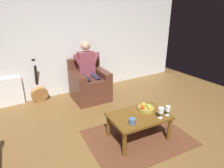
{
  "coord_description": "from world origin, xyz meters",
  "views": [
    {
      "loc": [
        1.56,
        1.8,
        1.99
      ],
      "look_at": [
        -0.19,
        -1.11,
        0.68
      ],
      "focal_mm": 31.32,
      "sensor_mm": 36.0,
      "label": 1
    }
  ],
  "objects_px": {
    "armchair": "(89,85)",
    "fruit_bowl": "(146,108)",
    "candle_jar": "(132,121)",
    "coffee_table": "(139,118)",
    "guitar": "(39,93)",
    "wine_glass_far": "(168,109)",
    "person_seated": "(88,69)",
    "wine_glass_near": "(161,111)"
  },
  "relations": [
    {
      "from": "guitar",
      "to": "wine_glass_far",
      "type": "relative_size",
      "value": 6.02
    },
    {
      "from": "fruit_bowl",
      "to": "wine_glass_far",
      "type": "bearing_deg",
      "value": 119.97
    },
    {
      "from": "armchair",
      "to": "coffee_table",
      "type": "xyz_separation_m",
      "value": [
        -0.03,
        1.8,
        0.02
      ]
    },
    {
      "from": "person_seated",
      "to": "coffee_table",
      "type": "height_order",
      "value": "person_seated"
    },
    {
      "from": "person_seated",
      "to": "coffee_table",
      "type": "xyz_separation_m",
      "value": [
        -0.02,
        1.83,
        -0.36
      ]
    },
    {
      "from": "armchair",
      "to": "candle_jar",
      "type": "xyz_separation_m",
      "value": [
        0.22,
        1.94,
        0.13
      ]
    },
    {
      "from": "person_seated",
      "to": "wine_glass_near",
      "type": "height_order",
      "value": "person_seated"
    },
    {
      "from": "coffee_table",
      "to": "guitar",
      "type": "height_order",
      "value": "guitar"
    },
    {
      "from": "coffee_table",
      "to": "guitar",
      "type": "bearing_deg",
      "value": -64.17
    },
    {
      "from": "armchair",
      "to": "person_seated",
      "type": "xyz_separation_m",
      "value": [
        -0.0,
        -0.03,
        0.38
      ]
    },
    {
      "from": "armchair",
      "to": "wine_glass_far",
      "type": "height_order",
      "value": "armchair"
    },
    {
      "from": "wine_glass_near",
      "to": "wine_glass_far",
      "type": "relative_size",
      "value": 1.08
    },
    {
      "from": "coffee_table",
      "to": "candle_jar",
      "type": "xyz_separation_m",
      "value": [
        0.24,
        0.14,
        0.1
      ]
    },
    {
      "from": "guitar",
      "to": "fruit_bowl",
      "type": "relative_size",
      "value": 3.55
    },
    {
      "from": "armchair",
      "to": "fruit_bowl",
      "type": "bearing_deg",
      "value": 99.87
    },
    {
      "from": "guitar",
      "to": "wine_glass_far",
      "type": "distance_m",
      "value": 2.87
    },
    {
      "from": "coffee_table",
      "to": "guitar",
      "type": "relative_size",
      "value": 0.99
    },
    {
      "from": "armchair",
      "to": "guitar",
      "type": "distance_m",
      "value": 1.14
    },
    {
      "from": "guitar",
      "to": "candle_jar",
      "type": "height_order",
      "value": "guitar"
    },
    {
      "from": "coffee_table",
      "to": "person_seated",
      "type": "bearing_deg",
      "value": -89.22
    },
    {
      "from": "armchair",
      "to": "wine_glass_near",
      "type": "height_order",
      "value": "armchair"
    },
    {
      "from": "wine_glass_far",
      "to": "candle_jar",
      "type": "bearing_deg",
      "value": -8.59
    },
    {
      "from": "wine_glass_near",
      "to": "fruit_bowl",
      "type": "xyz_separation_m",
      "value": [
        0.03,
        -0.31,
        -0.09
      ]
    },
    {
      "from": "coffee_table",
      "to": "armchair",
      "type": "bearing_deg",
      "value": -89.16
    },
    {
      "from": "person_seated",
      "to": "guitar",
      "type": "relative_size",
      "value": 1.37
    },
    {
      "from": "wine_glass_far",
      "to": "wine_glass_near",
      "type": "bearing_deg",
      "value": 0.52
    },
    {
      "from": "person_seated",
      "to": "wine_glass_far",
      "type": "distance_m",
      "value": 2.11
    },
    {
      "from": "guitar",
      "to": "candle_jar",
      "type": "xyz_separation_m",
      "value": [
        -0.83,
        2.37,
        0.25
      ]
    },
    {
      "from": "armchair",
      "to": "fruit_bowl",
      "type": "height_order",
      "value": "armchair"
    },
    {
      "from": "guitar",
      "to": "wine_glass_near",
      "type": "xyz_separation_m",
      "value": [
        -1.3,
        2.46,
        0.33
      ]
    },
    {
      "from": "candle_jar",
      "to": "fruit_bowl",
      "type": "bearing_deg",
      "value": -154.31
    },
    {
      "from": "coffee_table",
      "to": "candle_jar",
      "type": "height_order",
      "value": "candle_jar"
    },
    {
      "from": "wine_glass_far",
      "to": "fruit_bowl",
      "type": "xyz_separation_m",
      "value": [
        0.18,
        -0.3,
        -0.07
      ]
    },
    {
      "from": "armchair",
      "to": "person_seated",
      "type": "relative_size",
      "value": 0.69
    },
    {
      "from": "wine_glass_near",
      "to": "person_seated",
      "type": "bearing_deg",
      "value": -83.18
    },
    {
      "from": "armchair",
      "to": "wine_glass_far",
      "type": "distance_m",
      "value": 2.08
    },
    {
      "from": "wine_glass_near",
      "to": "wine_glass_far",
      "type": "distance_m",
      "value": 0.15
    },
    {
      "from": "person_seated",
      "to": "coffee_table",
      "type": "bearing_deg",
      "value": 93.3
    },
    {
      "from": "person_seated",
      "to": "wine_glass_near",
      "type": "distance_m",
      "value": 2.09
    },
    {
      "from": "armchair",
      "to": "person_seated",
      "type": "distance_m",
      "value": 0.38
    },
    {
      "from": "wine_glass_far",
      "to": "guitar",
      "type": "bearing_deg",
      "value": -59.49
    },
    {
      "from": "coffee_table",
      "to": "wine_glass_far",
      "type": "xyz_separation_m",
      "value": [
        -0.37,
        0.24,
        0.17
      ]
    }
  ]
}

